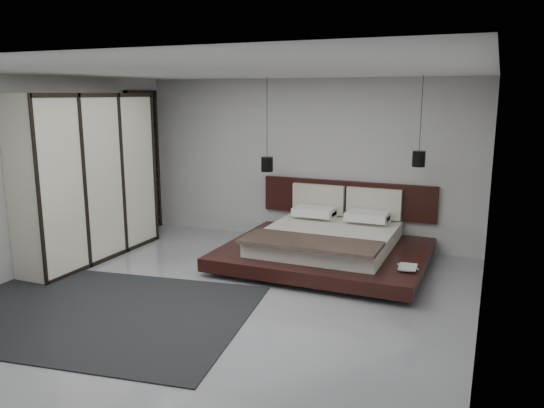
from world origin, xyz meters
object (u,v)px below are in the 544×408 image
at_px(pendant_left, 267,164).
at_px(pendant_right, 419,159).
at_px(bed, 328,244).
at_px(rug, 96,312).
at_px(lattice_screen, 144,162).
at_px(wardrobe, 89,178).

xyz_separation_m(pendant_left, pendant_right, (2.43, -0.00, 0.20)).
relative_size(bed, rug, 0.83).
height_order(bed, pendant_right, pendant_right).
distance_m(pendant_left, rug, 3.73).
distance_m(lattice_screen, wardrobe, 1.76).
height_order(wardrobe, rug, wardrobe).
xyz_separation_m(lattice_screen, rug, (1.77, -3.45, -1.29)).
distance_m(lattice_screen, pendant_right, 4.95).
height_order(pendant_right, wardrobe, pendant_right).
relative_size(bed, wardrobe, 1.14).
distance_m(bed, wardrobe, 3.80).
xyz_separation_m(pendant_right, rug, (-3.18, -3.38, -1.60)).
bearing_deg(lattice_screen, bed, -8.38).
relative_size(lattice_screen, pendant_right, 1.98).
bearing_deg(bed, lattice_screen, 171.62).
xyz_separation_m(bed, pendant_left, (-1.22, 0.48, 1.10)).
xyz_separation_m(bed, rug, (-1.96, -2.90, -0.29)).
relative_size(bed, pendant_left, 1.94).
bearing_deg(bed, pendant_left, 158.32).
bearing_deg(pendant_right, pendant_left, 180.00).
bearing_deg(pendant_left, bed, -21.68).
xyz_separation_m(bed, wardrobe, (-3.48, -1.19, 0.98)).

